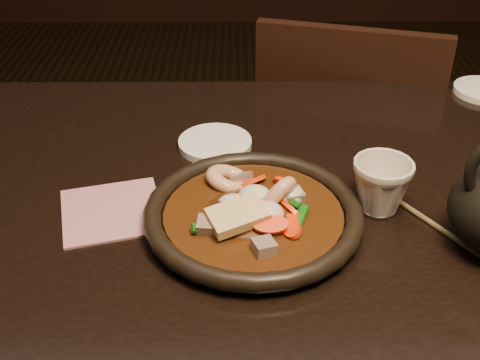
{
  "coord_description": "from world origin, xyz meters",
  "views": [
    {
      "loc": [
        -0.06,
        -0.64,
        1.24
      ],
      "look_at": [
        -0.05,
        0.03,
        0.8
      ],
      "focal_mm": 45.0,
      "sensor_mm": 36.0,
      "label": 1
    }
  ],
  "objects_px": {
    "table": "(279,265)",
    "chair": "(343,167)",
    "tea_cup": "(381,185)",
    "plate": "(253,215)"
  },
  "relations": [
    {
      "from": "table",
      "to": "chair",
      "type": "xyz_separation_m",
      "value": [
        0.2,
        0.59,
        -0.21
      ]
    },
    {
      "from": "chair",
      "to": "plate",
      "type": "distance_m",
      "value": 0.71
    },
    {
      "from": "chair",
      "to": "plate",
      "type": "height_order",
      "value": "chair"
    },
    {
      "from": "table",
      "to": "tea_cup",
      "type": "relative_size",
      "value": 19.67
    },
    {
      "from": "plate",
      "to": "tea_cup",
      "type": "relative_size",
      "value": 3.57
    },
    {
      "from": "table",
      "to": "plate",
      "type": "bearing_deg",
      "value": -171.01
    },
    {
      "from": "table",
      "to": "tea_cup",
      "type": "distance_m",
      "value": 0.18
    },
    {
      "from": "table",
      "to": "plate",
      "type": "relative_size",
      "value": 5.52
    },
    {
      "from": "table",
      "to": "chair",
      "type": "relative_size",
      "value": 1.89
    },
    {
      "from": "chair",
      "to": "plate",
      "type": "xyz_separation_m",
      "value": [
        -0.24,
        -0.6,
        0.3
      ]
    }
  ]
}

